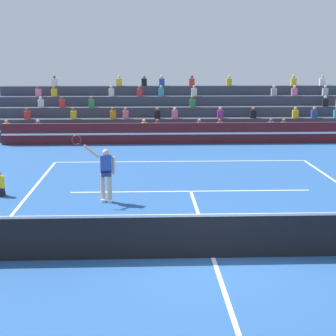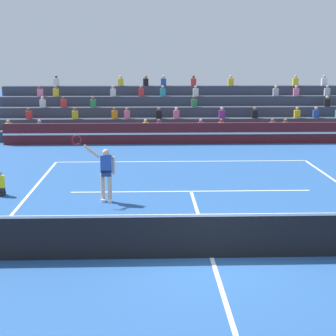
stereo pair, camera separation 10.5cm
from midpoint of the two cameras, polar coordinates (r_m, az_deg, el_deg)
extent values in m
plane|color=#285699|center=(13.25, 4.36, -9.08)|extent=(120.00, 120.00, 0.00)
cube|color=white|center=(24.70, 1.18, 0.69)|extent=(11.00, 0.10, 0.01)
cube|color=white|center=(19.36, 2.17, -2.37)|extent=(8.25, 0.10, 0.01)
cube|color=white|center=(13.24, 4.36, -9.07)|extent=(0.10, 12.85, 0.01)
cube|color=black|center=(13.08, 4.40, -7.03)|extent=(11.90, 0.02, 1.00)
cube|color=white|center=(12.92, 4.43, -4.80)|extent=(11.90, 0.04, 0.06)
cube|color=#51191E|center=(29.49, 0.60, 3.54)|extent=(18.00, 0.24, 1.10)
cube|color=white|center=(29.36, 0.61, 3.51)|extent=(18.00, 0.02, 0.10)
cube|color=#383D4C|center=(30.79, 0.48, 3.37)|extent=(20.25, 0.95, 0.55)
cube|color=pink|center=(31.27, 10.32, 4.22)|extent=(0.32, 0.22, 0.44)
sphere|color=brown|center=(31.23, 10.34, 4.81)|extent=(0.18, 0.18, 0.18)
cube|color=purple|center=(30.52, -1.17, 4.23)|extent=(0.32, 0.22, 0.44)
sphere|color=brown|center=(30.48, -1.17, 4.83)|extent=(0.18, 0.18, 0.18)
cube|color=yellow|center=(30.52, -2.55, 4.22)|extent=(0.32, 0.22, 0.44)
sphere|color=beige|center=(30.48, -2.55, 4.82)|extent=(0.18, 0.18, 0.18)
cube|color=purple|center=(30.65, 3.10, 4.25)|extent=(0.32, 0.22, 0.44)
sphere|color=tan|center=(30.61, 3.11, 4.84)|extent=(0.18, 0.18, 0.18)
cube|color=pink|center=(30.78, 5.19, 4.25)|extent=(0.32, 0.22, 0.44)
sphere|color=brown|center=(30.74, 5.20, 4.84)|extent=(0.18, 0.18, 0.18)
cube|color=#338C4C|center=(31.43, 11.59, 4.21)|extent=(0.32, 0.22, 0.44)
sphere|color=#9E7051|center=(31.40, 11.61, 4.79)|extent=(0.18, 0.18, 0.18)
cube|color=#2D4CA5|center=(31.07, -13.15, 4.06)|extent=(0.32, 0.22, 0.44)
sphere|color=beige|center=(31.03, -13.18, 4.65)|extent=(0.18, 0.18, 0.18)
cube|color=yellow|center=(31.42, -16.15, 3.99)|extent=(0.32, 0.22, 0.44)
sphere|color=tan|center=(31.39, -16.18, 4.57)|extent=(0.18, 0.18, 0.18)
cube|color=#383D4C|center=(31.69, 0.39, 4.10)|extent=(20.25, 0.95, 1.10)
cube|color=#2D4CA5|center=(32.79, 14.53, 5.34)|extent=(0.32, 0.22, 0.44)
sphere|color=tan|center=(32.76, 14.56, 5.90)|extent=(0.18, 0.18, 0.18)
cube|color=pink|center=(31.42, -4.43, 5.42)|extent=(0.32, 0.22, 0.44)
sphere|color=#9E7051|center=(31.39, -4.44, 6.00)|extent=(0.18, 0.18, 0.18)
cube|color=black|center=(31.97, 8.54, 5.43)|extent=(0.32, 0.22, 0.44)
sphere|color=#9E7051|center=(31.93, 8.56, 6.00)|extent=(0.18, 0.18, 0.18)
cube|color=orange|center=(31.45, -5.70, 5.40)|extent=(0.32, 0.22, 0.44)
sphere|color=brown|center=(31.42, -5.72, 5.98)|extent=(0.18, 0.18, 0.18)
cube|color=yellow|center=(32.50, 12.72, 5.38)|extent=(0.32, 0.22, 0.44)
sphere|color=tan|center=(32.47, 12.75, 5.94)|extent=(0.18, 0.18, 0.18)
cube|color=purple|center=(31.67, 5.23, 5.45)|extent=(0.32, 0.22, 0.44)
sphere|color=beige|center=(31.64, 5.24, 6.03)|extent=(0.18, 0.18, 0.18)
cube|color=pink|center=(31.44, 0.60, 5.46)|extent=(0.32, 0.22, 0.44)
sphere|color=beige|center=(31.40, 0.60, 6.04)|extent=(0.18, 0.18, 0.18)
cube|color=yellow|center=(31.65, -9.68, 5.34)|extent=(0.32, 0.22, 0.44)
sphere|color=brown|center=(31.62, -9.69, 5.91)|extent=(0.18, 0.18, 0.18)
cube|color=black|center=(31.40, -1.19, 5.45)|extent=(0.32, 0.22, 0.44)
sphere|color=#9E7051|center=(31.37, -1.19, 6.03)|extent=(0.18, 0.18, 0.18)
cube|color=red|center=(32.08, -14.20, 5.23)|extent=(0.32, 0.22, 0.44)
sphere|color=brown|center=(32.04, -14.23, 5.80)|extent=(0.18, 0.18, 0.18)
cube|color=#383D4C|center=(32.60, 0.32, 4.80)|extent=(20.25, 0.95, 1.65)
cube|color=#338C4C|center=(32.40, 2.42, 6.61)|extent=(0.32, 0.22, 0.44)
sphere|color=brown|center=(32.37, 2.42, 7.17)|extent=(0.18, 0.18, 0.18)
cube|color=red|center=(32.64, -10.81, 6.45)|extent=(0.32, 0.22, 0.44)
sphere|color=brown|center=(32.61, -10.83, 7.01)|extent=(0.18, 0.18, 0.18)
cube|color=#338C4C|center=(32.44, -7.87, 6.51)|extent=(0.32, 0.22, 0.44)
sphere|color=brown|center=(32.41, -7.89, 7.08)|extent=(0.18, 0.18, 0.18)
cube|color=silver|center=(32.84, -12.88, 6.39)|extent=(0.32, 0.22, 0.44)
sphere|color=beige|center=(32.81, -12.90, 6.95)|extent=(0.18, 0.18, 0.18)
cube|color=black|center=(33.92, 15.59, 6.42)|extent=(0.32, 0.22, 0.44)
sphere|color=beige|center=(33.89, 15.62, 6.95)|extent=(0.18, 0.18, 0.18)
cube|color=#383D4C|center=(33.51, 0.24, 5.46)|extent=(20.25, 0.95, 2.20)
cube|color=#B2B2B7|center=(34.05, 10.62, 7.59)|extent=(0.32, 0.22, 0.44)
sphere|color=beige|center=(34.03, 10.64, 8.13)|extent=(0.18, 0.18, 0.18)
cube|color=red|center=(33.20, -3.00, 7.67)|extent=(0.32, 0.22, 0.44)
sphere|color=#9E7051|center=(33.18, -3.00, 8.22)|extent=(0.18, 0.18, 0.18)
cube|color=silver|center=(33.31, 2.58, 7.69)|extent=(0.32, 0.22, 0.44)
sphere|color=tan|center=(33.29, 2.58, 8.24)|extent=(0.18, 0.18, 0.18)
cube|color=teal|center=(33.21, -0.79, 7.69)|extent=(0.32, 0.22, 0.44)
sphere|color=tan|center=(33.19, -0.79, 8.24)|extent=(0.18, 0.18, 0.18)
cube|color=#B2B2B7|center=(34.86, 15.59, 7.45)|extent=(0.32, 0.22, 0.44)
sphere|color=tan|center=(34.84, 15.62, 7.98)|extent=(0.18, 0.18, 0.18)
cube|color=silver|center=(33.26, -5.86, 7.63)|extent=(0.32, 0.22, 0.44)
sphere|color=tan|center=(33.24, -5.87, 8.18)|extent=(0.18, 0.18, 0.18)
cube|color=pink|center=(34.34, 12.62, 7.54)|extent=(0.32, 0.22, 0.44)
sphere|color=beige|center=(34.32, 12.65, 8.07)|extent=(0.18, 0.18, 0.18)
cube|color=pink|center=(33.78, -13.12, 7.46)|extent=(0.32, 0.22, 0.44)
sphere|color=brown|center=(33.76, -13.14, 8.00)|extent=(0.18, 0.18, 0.18)
cube|color=yellow|center=(33.62, -11.58, 7.50)|extent=(0.32, 0.22, 0.44)
sphere|color=#9E7051|center=(33.60, -11.60, 8.05)|extent=(0.18, 0.18, 0.18)
cube|color=#383D4C|center=(34.43, 0.17, 6.08)|extent=(20.25, 0.95, 2.75)
cube|color=#2D4CA5|center=(34.12, -0.72, 8.72)|extent=(0.32, 0.22, 0.44)
sphere|color=beige|center=(34.11, -0.72, 9.25)|extent=(0.18, 0.18, 0.18)
cube|color=yellow|center=(35.27, 12.56, 8.54)|extent=(0.32, 0.22, 0.44)
sphere|color=tan|center=(35.26, 12.58, 9.06)|extent=(0.18, 0.18, 0.18)
cube|color=silver|center=(34.54, -11.55, 8.52)|extent=(0.32, 0.22, 0.44)
sphere|color=brown|center=(34.53, -11.57, 9.05)|extent=(0.18, 0.18, 0.18)
cube|color=silver|center=(35.76, 15.31, 8.44)|extent=(0.32, 0.22, 0.44)
sphere|color=tan|center=(35.75, 15.34, 8.96)|extent=(0.18, 0.18, 0.18)
cube|color=yellow|center=(34.48, 6.14, 8.68)|extent=(0.32, 0.22, 0.44)
sphere|color=beige|center=(34.47, 6.15, 9.21)|extent=(0.18, 0.18, 0.18)
cube|color=yellow|center=(34.15, -5.08, 8.67)|extent=(0.32, 0.22, 0.44)
sphere|color=beige|center=(34.13, -5.09, 9.21)|extent=(0.18, 0.18, 0.18)
cube|color=red|center=(34.22, 2.34, 8.72)|extent=(0.32, 0.22, 0.44)
sphere|color=brown|center=(34.21, 2.35, 9.25)|extent=(0.18, 0.18, 0.18)
cube|color=black|center=(34.11, -2.53, 8.70)|extent=(0.32, 0.22, 0.44)
sphere|color=#9E7051|center=(34.10, -2.53, 9.24)|extent=(0.18, 0.18, 0.18)
cube|color=black|center=(19.57, -16.85, -2.55)|extent=(0.28, 0.36, 0.12)
cube|color=black|center=(19.54, -16.87, -2.21)|extent=(0.28, 0.24, 0.18)
cylinder|color=beige|center=(18.00, -6.11, -2.04)|extent=(0.14, 0.14, 0.90)
cylinder|color=beige|center=(18.07, -6.81, -2.00)|extent=(0.14, 0.14, 0.90)
cube|color=navy|center=(17.91, -6.46, -0.51)|extent=(0.34, 0.23, 0.20)
cube|color=#2D4CA5|center=(17.85, -6.49, 0.43)|extent=(0.38, 0.23, 0.56)
sphere|color=beige|center=(17.78, -6.51, 1.57)|extent=(0.22, 0.22, 0.22)
cube|color=white|center=(18.06, -6.08, -3.32)|extent=(0.14, 0.27, 0.09)
cube|color=white|center=(18.13, -6.78, -3.28)|extent=(0.14, 0.27, 0.09)
cylinder|color=beige|center=(17.86, -5.71, 0.26)|extent=(0.09, 0.09, 0.56)
cylinder|color=beige|center=(17.77, -7.97, 1.69)|extent=(0.53, 0.14, 0.45)
cylinder|color=black|center=(17.73, -8.99, 2.48)|extent=(0.19, 0.05, 0.16)
torus|color=#B21E1E|center=(17.72, -9.45, 2.83)|extent=(0.43, 0.07, 0.43)
sphere|color=#C6DB33|center=(20.60, -6.12, -1.49)|extent=(0.07, 0.07, 0.07)
camera|label=1|loc=(0.05, -90.17, -0.03)|focal=60.00mm
camera|label=2|loc=(0.05, 89.83, 0.03)|focal=60.00mm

